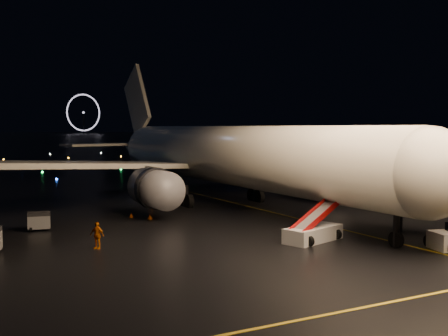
{
  "coord_description": "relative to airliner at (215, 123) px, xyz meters",
  "views": [
    {
      "loc": [
        -18.2,
        -29.57,
        8.42
      ],
      "look_at": [
        4.01,
        12.0,
        5.0
      ],
      "focal_mm": 45.0,
      "sensor_mm": 36.0,
      "label": 1
    }
  ],
  "objects": [
    {
      "name": "lane_centre",
      "position": [
        1.47,
        -11.28,
        -8.87
      ],
      "size": [
        0.25,
        80.0,
        0.02
      ],
      "primitive_type": "cube",
      "color": "gold",
      "rests_on": "ground"
    },
    {
      "name": "airliner",
      "position": [
        0.0,
        0.0,
        0.0
      ],
      "size": [
        63.44,
        60.35,
        17.77
      ],
      "primitive_type": null,
      "rotation": [
        0.0,
        0.0,
        0.01
      ],
      "color": "silver",
      "rests_on": "ground"
    },
    {
      "name": "taxiway_lights",
      "position": [
        -10.53,
        79.72,
        -8.7
      ],
      "size": [
        164.0,
        92.0,
        0.36
      ],
      "primitive_type": null,
      "color": "black",
      "rests_on": "ground"
    },
    {
      "name": "safety_cone_1",
      "position": [
        -7.91,
        -0.73,
        -8.62
      ],
      "size": [
        0.57,
        0.57,
        0.52
      ],
      "primitive_type": "cone",
      "rotation": [
        0.0,
        0.0,
        -0.28
      ],
      "color": "#FA5E00",
      "rests_on": "ground"
    },
    {
      "name": "safety_cone_0",
      "position": [
        -10.69,
        -7.6,
        -8.63
      ],
      "size": [
        0.58,
        0.58,
        0.51
      ],
      "primitive_type": "cone",
      "rotation": [
        0.0,
        0.0,
        0.39
      ],
      "color": "#FA5E00",
      "rests_on": "ground"
    },
    {
      "name": "ferris_wheel",
      "position": [
        159.47,
        693.72,
        17.12
      ],
      "size": [
        49.33,
        16.8,
        52.0
      ],
      "primitive_type": null,
      "rotation": [
        0.0,
        0.0,
        0.26
      ],
      "color": "black",
      "rests_on": "ground"
    },
    {
      "name": "safety_cone_2",
      "position": [
        -11.89,
        -5.92,
        -8.65
      ],
      "size": [
        0.5,
        0.5,
        0.46
      ],
      "primitive_type": "cone",
      "rotation": [
        0.0,
        0.0,
        0.26
      ],
      "color": "#FA5E00",
      "rests_on": "ground"
    },
    {
      "name": "crew_c",
      "position": [
        -18.39,
        -17.77,
        -7.93
      ],
      "size": [
        1.06,
        1.15,
        1.9
      ],
      "primitive_type": "imported",
      "rotation": [
        0.0,
        0.0,
        -0.88
      ],
      "color": "orange",
      "rests_on": "ground"
    },
    {
      "name": "lane_cross",
      "position": [
        -15.53,
        -36.28,
        -8.87
      ],
      "size": [
        60.0,
        0.25,
        0.02
      ],
      "primitive_type": "cube",
      "color": "gold",
      "rests_on": "ground"
    },
    {
      "name": "baggage_cart_1",
      "position": [
        -20.69,
        -8.65,
        -8.13
      ],
      "size": [
        1.96,
        1.53,
        1.5
      ],
      "primitive_type": "cube",
      "rotation": [
        0.0,
        0.0,
        -0.18
      ],
      "color": "gray",
      "rests_on": "ground"
    },
    {
      "name": "belt_loader",
      "position": [
        -3.57,
        -22.75,
        -7.11
      ],
      "size": [
        7.56,
        4.11,
        3.54
      ],
      "primitive_type": null,
      "rotation": [
        0.0,
        0.0,
        0.31
      ],
      "color": "silver",
      "rests_on": "ground"
    }
  ]
}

